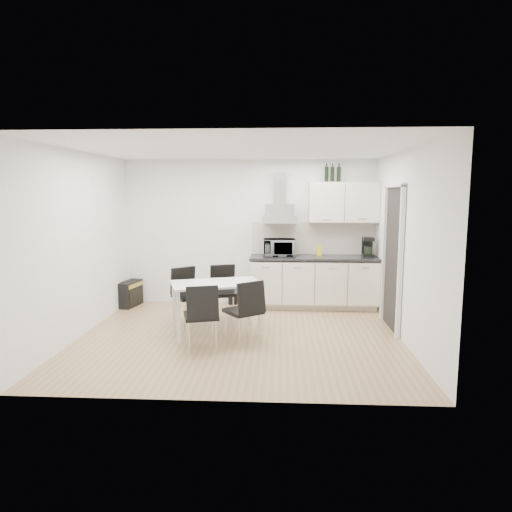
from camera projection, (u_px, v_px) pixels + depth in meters
The scene contains 15 objects.
ground at pixel (240, 337), 6.45m from camera, with size 4.50×4.50×0.00m, color tan.
wall_back at pixel (249, 233), 8.24m from camera, with size 4.50×0.10×2.60m, color white.
wall_front at pixel (220, 271), 4.29m from camera, with size 4.50×0.10×2.60m, color white.
wall_left at pixel (79, 245), 6.39m from camera, with size 0.10×4.00×2.60m, color white.
wall_right at pixel (405, 247), 6.14m from camera, with size 0.10×4.00×2.60m, color white.
ceiling at pixel (239, 149), 6.08m from camera, with size 4.50×4.50×0.00m, color white.
doorway at pixel (392, 259), 6.72m from camera, with size 0.08×1.04×2.10m, color white.
kitchenette at pixel (316, 261), 7.98m from camera, with size 2.22×0.64×2.52m.
dining_table at pixel (216, 289), 6.52m from camera, with size 1.41×1.07×0.75m.
chair_far_left at pixel (189, 297), 6.97m from camera, with size 0.44×0.50×0.88m, color black, non-canonical shape.
chair_far_right at pixel (225, 294), 7.18m from camera, with size 0.44×0.50×0.88m, color black, non-canonical shape.
chair_near_left at pixel (201, 317), 5.87m from camera, with size 0.44×0.50×0.88m, color black, non-canonical shape.
chair_near_right at pixel (243, 312), 6.10m from camera, with size 0.44×0.50×0.88m, color black, non-canonical shape.
guitar_amp at pixel (130, 294), 8.16m from camera, with size 0.33×0.57×0.45m.
floor_speaker at pixel (233, 296), 8.32m from camera, with size 0.17×0.15×0.29m, color black.
Camera 1 is at (0.57, -6.20, 2.04)m, focal length 32.00 mm.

